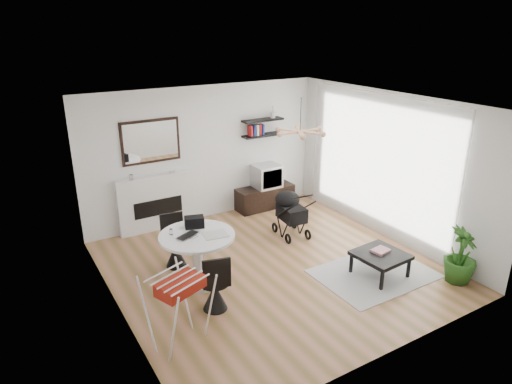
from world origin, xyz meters
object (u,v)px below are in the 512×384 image
dining_table (198,252)px  coffee_table (381,256)px  crt_tv (267,176)px  drying_rack (179,309)px  tv_console (265,197)px  potted_plant (461,255)px  fireplace (156,196)px  stroller (290,215)px

dining_table → coffee_table: (2.58, -1.27, -0.21)m
crt_tv → drying_rack: bearing=-135.5°
tv_console → potted_plant: bearing=-76.7°
crt_tv → potted_plant: crt_tv is taller
crt_tv → coffee_table: size_ratio=0.71×
potted_plant → fireplace: bearing=128.1°
coffee_table → crt_tv: bearing=90.2°
fireplace → dining_table: 2.26m
drying_rack → coffee_table: size_ratio=1.25×
tv_console → potted_plant: (0.98, -4.12, 0.21)m
tv_console → drying_rack: size_ratio=1.31×
stroller → potted_plant: 3.02m
dining_table → coffee_table: 2.88m
fireplace → stroller: (2.07, -1.54, -0.28)m
dining_table → tv_console: bearing=39.7°
crt_tv → dining_table: crt_tv is taller
stroller → crt_tv: bearing=82.2°
potted_plant → stroller: bearing=115.1°
crt_tv → coffee_table: 3.38m
crt_tv → tv_console: bearing=175.0°
crt_tv → dining_table: 3.31m
coffee_table → drying_rack: bearing=178.7°
fireplace → tv_console: (2.37, -0.16, -0.44)m
fireplace → coffee_table: bearing=-55.5°
tv_console → dining_table: dining_table is taller
crt_tv → dining_table: (-2.56, -2.09, -0.17)m
crt_tv → stroller: 1.46m
stroller → coffee_table: size_ratio=1.20×
dining_table → potted_plant: bearing=-30.0°
dining_table → drying_rack: 1.43m
tv_console → stroller: 1.43m
dining_table → drying_rack: bearing=-123.4°
fireplace → drying_rack: bearing=-105.2°
crt_tv → potted_plant: size_ratio=0.62×
tv_console → drying_rack: drying_rack is taller
dining_table → potted_plant: 4.05m
stroller → dining_table: bearing=-156.0°
fireplace → drying_rack: (-0.94, -3.45, -0.17)m
fireplace → stroller: 2.59m
fireplace → tv_console: bearing=-3.8°
tv_console → fireplace: bearing=176.2°
coffee_table → potted_plant: potted_plant is taller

